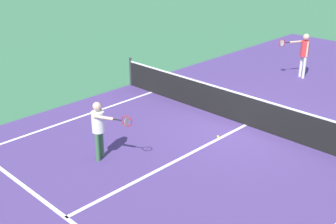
{
  "coord_description": "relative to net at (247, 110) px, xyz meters",
  "views": [
    {
      "loc": [
        6.67,
        -10.24,
        5.48
      ],
      "look_at": [
        -0.74,
        -2.62,
        1.0
      ],
      "focal_mm": 46.59,
      "sensor_mm": 36.0,
      "label": 1
    }
  ],
  "objects": [
    {
      "name": "line_center_service",
      "position": [
        0.0,
        -3.2,
        -0.49
      ],
      "size": [
        0.1,
        6.4,
        0.01
      ],
      "primitive_type": "cube",
      "color": "white",
      "rests_on": "ground_plane"
    },
    {
      "name": "tennis_ball_near_net",
      "position": [
        -0.07,
        -1.26,
        -0.46
      ],
      "size": [
        0.07,
        0.07,
        0.07
      ],
      "primitive_type": "sphere",
      "color": "#CCE033",
      "rests_on": "ground_plane"
    },
    {
      "name": "ground_plane",
      "position": [
        0.0,
        0.0,
        -0.49
      ],
      "size": [
        60.0,
        60.0,
        0.0
      ],
      "primitive_type": "plane",
      "color": "#38724C"
    },
    {
      "name": "line_service_near",
      "position": [
        0.0,
        -6.4,
        -0.49
      ],
      "size": [
        8.22,
        0.1,
        0.01
      ],
      "primitive_type": "cube",
      "color": "white",
      "rests_on": "ground_plane"
    },
    {
      "name": "net",
      "position": [
        0.0,
        0.0,
        0.0
      ],
      "size": [
        10.57,
        0.09,
        1.07
      ],
      "color": "#33383D",
      "rests_on": "ground_plane"
    },
    {
      "name": "player_far",
      "position": [
        -1.08,
        5.34,
        0.61
      ],
      "size": [
        0.89,
        1.04,
        1.76
      ],
      "color": "white",
      "rests_on": "ground_plane"
    },
    {
      "name": "player_near",
      "position": [
        -1.45,
        -4.35,
        0.48
      ],
      "size": [
        1.16,
        0.51,
        1.57
      ],
      "color": "#3F7247",
      "rests_on": "ground_plane"
    },
    {
      "name": "court_surface_inbounds",
      "position": [
        0.0,
        0.0,
        -0.49
      ],
      "size": [
        10.62,
        24.4,
        0.0
      ],
      "primitive_type": "cube",
      "color": "#4C387A",
      "rests_on": "ground_plane"
    }
  ]
}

